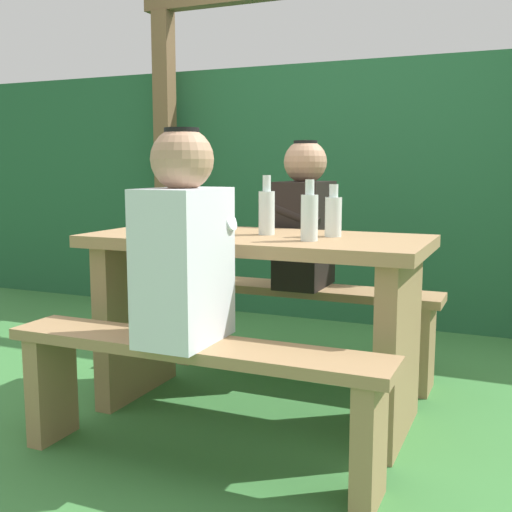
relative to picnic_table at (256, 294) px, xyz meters
The scene contains 12 objects.
ground_plane 0.52m from the picnic_table, ahead, with size 12.00×12.00×0.00m, color #3B7B3B.
hedge_backdrop 2.16m from the picnic_table, 90.00° to the left, with size 6.40×0.87×1.73m, color #235935.
pergola_post_left 2.11m from the picnic_table, 131.84° to the left, with size 0.12×0.12×2.11m, color brown.
picnic_table is the anchor object (origin of this frame).
bench_near 0.58m from the picnic_table, 90.00° to the right, with size 1.40×0.24×0.46m.
bench_far 0.58m from the picnic_table, 90.00° to the left, with size 1.40×0.24×0.46m.
person_white_shirt 0.61m from the picnic_table, 92.66° to the right, with size 0.25×0.35×0.72m.
person_black_coat 0.61m from the picnic_table, 87.73° to the left, with size 0.25×0.35×0.72m.
drinking_glass 0.40m from the picnic_table, 159.72° to the left, with size 0.07×0.07×0.08m, color silver.
bottle_left 0.45m from the picnic_table, 21.79° to the right, with size 0.07×0.07×0.23m.
bottle_right 0.35m from the picnic_table, 46.16° to the left, with size 0.07×0.07×0.25m.
bottle_center 0.46m from the picnic_table, 13.45° to the left, with size 0.07×0.07×0.21m.
Camera 1 is at (1.03, -2.37, 1.05)m, focal length 44.06 mm.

